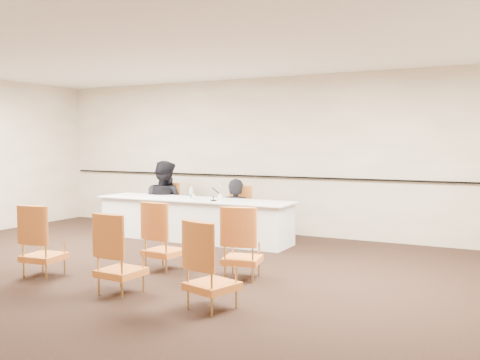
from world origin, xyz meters
name	(u,v)px	position (x,y,z in m)	size (l,w,h in m)	color
floor	(147,280)	(0.00, 0.00, 0.00)	(10.00, 10.00, 0.00)	black
ceiling	(144,42)	(0.00, 0.00, 3.00)	(10.00, 10.00, 0.00)	white
wall_back	(273,156)	(0.00, 4.00, 1.50)	(10.00, 0.04, 3.00)	#B4AA8D
wall_rail	(272,177)	(0.00, 3.96, 1.10)	(9.80, 0.04, 0.03)	black
panel_table	(194,219)	(-0.97, 2.66, 0.37)	(3.72, 0.86, 0.75)	white
panelist_main	(236,223)	(-0.41, 3.22, 0.27)	(0.60, 0.40, 1.66)	black
panelist_main_chair	(236,212)	(-0.41, 3.22, 0.47)	(0.50, 0.50, 0.95)	orange
panelist_second	(164,207)	(-2.00, 3.21, 0.47)	(0.90, 0.70, 1.85)	black
panelist_second_chair	(164,207)	(-2.00, 3.21, 0.47)	(0.50, 0.50, 0.95)	orange
papers	(220,200)	(-0.41, 2.62, 0.75)	(0.30, 0.22, 0.00)	white
microphone	(213,193)	(-0.47, 2.51, 0.88)	(0.10, 0.20, 0.27)	black
water_bottle	(191,193)	(-0.98, 2.59, 0.86)	(0.07, 0.07, 0.23)	#187984
drinking_glass	(193,197)	(-0.91, 2.56, 0.80)	(0.06, 0.06, 0.10)	silver
coffee_cup	(220,197)	(-0.38, 2.58, 0.80)	(0.08, 0.08, 0.12)	white
aud_chair_front_mid	(164,236)	(-0.11, 0.54, 0.47)	(0.50, 0.50, 0.95)	orange
aud_chair_front_right	(242,242)	(1.05, 0.61, 0.47)	(0.50, 0.50, 0.95)	orange
aud_chair_back_left	(44,240)	(-1.34, -0.44, 0.47)	(0.50, 0.50, 0.95)	orange
aud_chair_back_mid	(121,253)	(0.10, -0.62, 0.47)	(0.50, 0.50, 0.95)	orange
aud_chair_back_right	(212,264)	(1.34, -0.66, 0.47)	(0.50, 0.50, 0.95)	orange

